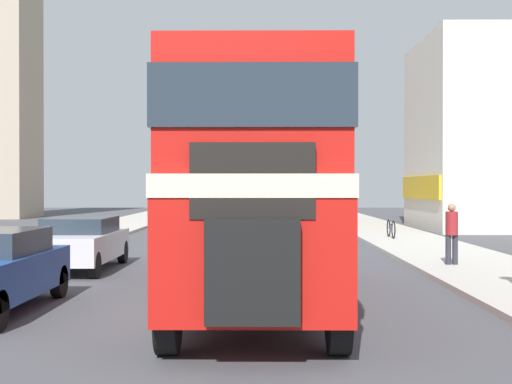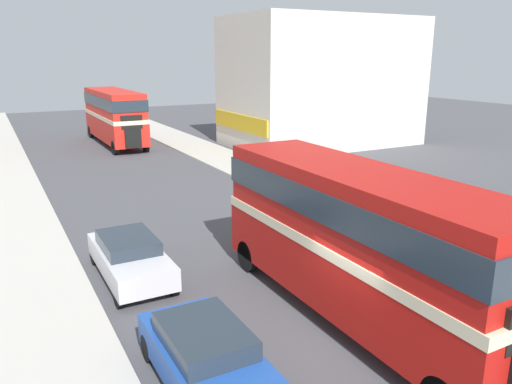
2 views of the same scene
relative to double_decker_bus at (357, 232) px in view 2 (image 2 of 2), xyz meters
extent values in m
plane|color=#47474C|center=(-0.92, -1.08, -2.41)|extent=(120.00, 120.00, 0.00)
cube|color=#B2140F|center=(0.00, 0.02, -1.15)|extent=(2.49, 9.81, 1.57)
cube|color=beige|center=(0.00, 0.02, -0.22)|extent=(2.52, 9.86, 0.29)
cube|color=#B2140F|center=(0.00, 0.02, 0.79)|extent=(2.44, 9.62, 1.72)
cube|color=#232D38|center=(0.00, 0.02, 0.87)|extent=(2.52, 9.71, 0.77)
cylinder|color=black|center=(-1.11, 4.01, -1.91)|extent=(0.28, 1.01, 1.01)
cylinder|color=black|center=(1.11, 4.01, -1.91)|extent=(0.28, 1.01, 1.01)
cube|color=red|center=(0.85, 30.52, -1.11)|extent=(2.53, 10.44, 1.65)
cube|color=beige|center=(0.85, 30.52, -0.13)|extent=(2.55, 10.49, 0.30)
cube|color=red|center=(0.85, 30.52, 0.92)|extent=(2.47, 10.23, 1.80)
cube|color=#232D38|center=(0.85, 30.52, 1.01)|extent=(2.55, 10.34, 0.81)
cube|color=black|center=(0.85, 25.20, -1.19)|extent=(1.14, 0.20, 1.32)
cube|color=black|center=(0.85, 25.35, -0.07)|extent=(1.52, 0.12, 0.96)
cylinder|color=black|center=(-0.28, 26.12, -1.91)|extent=(0.28, 1.01, 1.01)
cylinder|color=black|center=(1.97, 26.12, -1.91)|extent=(0.28, 1.01, 1.01)
cylinder|color=black|center=(-0.28, 34.83, -1.91)|extent=(0.28, 1.01, 1.01)
cylinder|color=black|center=(1.97, 34.83, -1.91)|extent=(0.28, 1.01, 1.01)
cube|color=#1E479E|center=(-4.67, -1.02, -1.77)|extent=(1.78, 4.23, 0.71)
cube|color=#232D38|center=(-4.67, -0.85, -1.20)|extent=(1.56, 2.20, 0.43)
cylinder|color=black|center=(-5.46, 0.64, -2.09)|extent=(0.20, 0.64, 0.64)
cylinder|color=black|center=(-3.89, 0.64, -2.09)|extent=(0.20, 0.64, 0.64)
cube|color=silver|center=(-4.66, 5.22, -1.78)|extent=(1.79, 4.33, 0.69)
cube|color=#232D38|center=(-4.66, 5.40, -1.24)|extent=(1.57, 2.25, 0.40)
cylinder|color=black|center=(-5.45, 3.50, -2.09)|extent=(0.20, 0.64, 0.64)
cylinder|color=black|center=(-3.87, 3.50, -2.09)|extent=(0.20, 0.64, 0.64)
cylinder|color=black|center=(-5.45, 6.94, -2.09)|extent=(0.20, 0.64, 0.64)
cylinder|color=black|center=(-3.87, 6.94, -2.09)|extent=(0.20, 0.64, 0.64)
cylinder|color=#282833|center=(5.04, 5.53, -1.90)|extent=(0.15, 0.15, 0.78)
cylinder|color=#282833|center=(5.22, 5.53, -1.90)|extent=(0.15, 0.15, 0.78)
cylinder|color=maroon|center=(5.13, 5.53, -1.20)|extent=(0.33, 0.33, 0.62)
sphere|color=#9E7051|center=(5.13, 5.53, -0.79)|extent=(0.21, 0.21, 0.21)
torus|color=black|center=(5.31, 14.87, -1.94)|extent=(0.05, 0.71, 0.71)
torus|color=black|center=(5.31, 15.92, -1.94)|extent=(0.05, 0.71, 0.71)
cylinder|color=#234C93|center=(5.31, 15.39, -1.79)|extent=(0.04, 1.06, 0.34)
cylinder|color=#234C93|center=(5.31, 15.77, -1.72)|extent=(0.04, 0.04, 0.43)
cube|color=beige|center=(15.36, 23.17, 2.43)|extent=(14.22, 8.72, 9.68)
cube|color=gold|center=(8.19, 23.17, -0.28)|extent=(0.12, 8.29, 1.16)
camera|label=1|loc=(0.12, -13.31, -0.22)|focal=50.00mm
camera|label=2|loc=(-8.11, -9.47, 4.43)|focal=35.00mm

